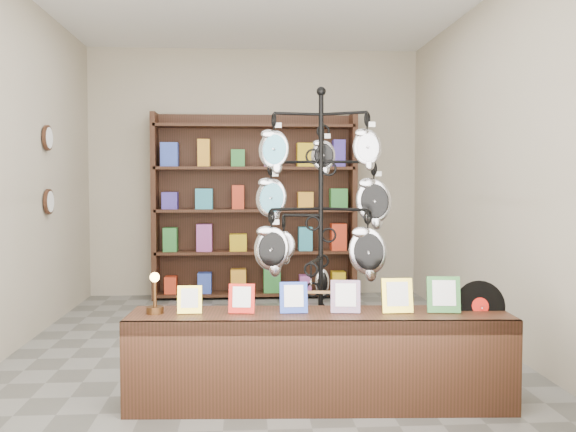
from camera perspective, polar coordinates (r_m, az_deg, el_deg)
name	(u,v)px	position (r m, az deg, el deg)	size (l,w,h in m)	color
ground	(260,345)	(5.56, -2.53, -11.38)	(5.00, 5.00, 0.00)	slate
room_envelope	(259,126)	(5.41, -2.58, 7.97)	(5.00, 5.00, 5.00)	#AEA38C
display_tree	(321,209)	(4.58, 2.94, 0.60)	(1.06, 1.00, 2.06)	black
front_shelf	(319,358)	(4.07, 2.81, -12.53)	(2.37, 0.60, 0.83)	black
back_shelving	(255,212)	(7.69, -2.96, 0.37)	(2.42, 0.36, 2.20)	black
wall_clocks	(48,170)	(6.46, -20.54, 3.86)	(0.03, 0.24, 0.84)	black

